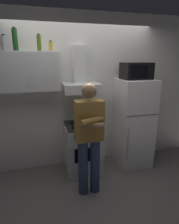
{
  "coord_description": "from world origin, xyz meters",
  "views": [
    {
      "loc": [
        -0.72,
        -2.7,
        1.94
      ],
      "look_at": [
        0.0,
        0.0,
        1.15
      ],
      "focal_mm": 30.21,
      "sensor_mm": 36.0,
      "label": 1
    }
  ],
  "objects_px": {
    "cooking_pot": "(92,123)",
    "bottle_spice_jar": "(51,46)",
    "microwave": "(136,71)",
    "refrigerator": "(133,123)",
    "bottle_olive_oil": "(39,43)",
    "person_standing": "(89,136)",
    "range_hood": "(81,80)",
    "stove_oven": "(83,148)",
    "bottle_canister_steel": "(4,43)",
    "upper_cabinet": "(29,72)",
    "bottle_wine_green": "(15,40)"
  },
  "relations": [
    {
      "from": "cooking_pot",
      "to": "person_standing",
      "type": "bearing_deg",
      "value": -110.3
    },
    {
      "from": "bottle_canister_steel",
      "to": "cooking_pot",
      "type": "bearing_deg",
      "value": -12.6
    },
    {
      "from": "microwave",
      "to": "bottle_spice_jar",
      "type": "height_order",
      "value": "bottle_spice_jar"
    },
    {
      "from": "stove_oven",
      "to": "bottle_canister_steel",
      "type": "height_order",
      "value": "bottle_canister_steel"
    },
    {
      "from": "bottle_spice_jar",
      "to": "bottle_olive_oil",
      "type": "height_order",
      "value": "bottle_olive_oil"
    },
    {
      "from": "person_standing",
      "to": "bottle_canister_steel",
      "type": "height_order",
      "value": "bottle_canister_steel"
    },
    {
      "from": "range_hood",
      "to": "cooking_pot",
      "type": "xyz_separation_m",
      "value": [
        0.13,
        -0.25,
        -0.67
      ]
    },
    {
      "from": "bottle_canister_steel",
      "to": "bottle_wine_green",
      "type": "relative_size",
      "value": 0.71
    },
    {
      "from": "stove_oven",
      "to": "bottle_spice_jar",
      "type": "distance_m",
      "value": 1.75
    },
    {
      "from": "bottle_spice_jar",
      "to": "refrigerator",
      "type": "bearing_deg",
      "value": -4.41
    },
    {
      "from": "bottle_olive_oil",
      "to": "bottle_spice_jar",
      "type": "bearing_deg",
      "value": -0.87
    },
    {
      "from": "bottle_canister_steel",
      "to": "bottle_spice_jar",
      "type": "relative_size",
      "value": 1.48
    },
    {
      "from": "range_hood",
      "to": "bottle_canister_steel",
      "type": "bearing_deg",
      "value": 178.28
    },
    {
      "from": "upper_cabinet",
      "to": "range_hood",
      "type": "height_order",
      "value": "range_hood"
    },
    {
      "from": "person_standing",
      "to": "bottle_wine_green",
      "type": "height_order",
      "value": "bottle_wine_green"
    },
    {
      "from": "bottle_olive_oil",
      "to": "person_standing",
      "type": "bearing_deg",
      "value": -51.09
    },
    {
      "from": "stove_oven",
      "to": "cooking_pot",
      "type": "distance_m",
      "value": 0.52
    },
    {
      "from": "stove_oven",
      "to": "bottle_wine_green",
      "type": "distance_m",
      "value": 2.02
    },
    {
      "from": "stove_oven",
      "to": "person_standing",
      "type": "xyz_separation_m",
      "value": [
        -0.05,
        -0.61,
        0.47
      ]
    },
    {
      "from": "refrigerator",
      "to": "person_standing",
      "type": "distance_m",
      "value": 1.17
    },
    {
      "from": "stove_oven",
      "to": "microwave",
      "type": "height_order",
      "value": "microwave"
    },
    {
      "from": "bottle_olive_oil",
      "to": "upper_cabinet",
      "type": "bearing_deg",
      "value": 175.58
    },
    {
      "from": "stove_oven",
      "to": "refrigerator",
      "type": "xyz_separation_m",
      "value": [
        0.95,
        0.0,
        0.37
      ]
    },
    {
      "from": "refrigerator",
      "to": "bottle_olive_oil",
      "type": "distance_m",
      "value": 2.09
    },
    {
      "from": "bottle_olive_oil",
      "to": "range_hood",
      "type": "bearing_deg",
      "value": 1.32
    },
    {
      "from": "microwave",
      "to": "bottle_olive_oil",
      "type": "bearing_deg",
      "value": 176.63
    },
    {
      "from": "microwave",
      "to": "cooking_pot",
      "type": "height_order",
      "value": "microwave"
    },
    {
      "from": "stove_oven",
      "to": "range_hood",
      "type": "relative_size",
      "value": 1.17
    },
    {
      "from": "microwave",
      "to": "bottle_olive_oil",
      "type": "xyz_separation_m",
      "value": [
        -1.58,
        0.09,
        0.43
      ]
    },
    {
      "from": "cooking_pot",
      "to": "bottle_wine_green",
      "type": "distance_m",
      "value": 1.7
    },
    {
      "from": "refrigerator",
      "to": "cooking_pot",
      "type": "relative_size",
      "value": 5.02
    },
    {
      "from": "stove_oven",
      "to": "cooking_pot",
      "type": "bearing_deg",
      "value": -42.49
    },
    {
      "from": "refrigerator",
      "to": "bottle_canister_steel",
      "type": "distance_m",
      "value": 2.48
    },
    {
      "from": "cooking_pot",
      "to": "bottle_spice_jar",
      "type": "distance_m",
      "value": 1.35
    },
    {
      "from": "microwave",
      "to": "bottle_olive_oil",
      "type": "height_order",
      "value": "bottle_olive_oil"
    },
    {
      "from": "bottle_olive_oil",
      "to": "bottle_wine_green",
      "type": "bearing_deg",
      "value": 179.44
    },
    {
      "from": "bottle_olive_oil",
      "to": "microwave",
      "type": "bearing_deg",
      "value": -3.37
    },
    {
      "from": "cooking_pot",
      "to": "bottle_canister_steel",
      "type": "bearing_deg",
      "value": 167.4
    },
    {
      "from": "cooking_pot",
      "to": "bottle_olive_oil",
      "type": "distance_m",
      "value": 1.47
    },
    {
      "from": "person_standing",
      "to": "cooking_pot",
      "type": "relative_size",
      "value": 5.14
    },
    {
      "from": "range_hood",
      "to": "person_standing",
      "type": "distance_m",
      "value": 1.01
    },
    {
      "from": "refrigerator",
      "to": "cooking_pot",
      "type": "height_order",
      "value": "refrigerator"
    },
    {
      "from": "refrigerator",
      "to": "bottle_wine_green",
      "type": "xyz_separation_m",
      "value": [
        -1.91,
        0.11,
        1.41
      ]
    },
    {
      "from": "refrigerator",
      "to": "person_standing",
      "type": "height_order",
      "value": "person_standing"
    },
    {
      "from": "cooking_pot",
      "to": "bottle_wine_green",
      "type": "bearing_deg",
      "value": 167.86
    },
    {
      "from": "stove_oven",
      "to": "bottle_olive_oil",
      "type": "bearing_deg",
      "value": 169.9
    },
    {
      "from": "bottle_spice_jar",
      "to": "bottle_olive_oil",
      "type": "bearing_deg",
      "value": 179.13
    },
    {
      "from": "upper_cabinet",
      "to": "bottle_wine_green",
      "type": "height_order",
      "value": "bottle_wine_green"
    },
    {
      "from": "refrigerator",
      "to": "bottle_wine_green",
      "type": "relative_size",
      "value": 4.94
    },
    {
      "from": "upper_cabinet",
      "to": "cooking_pot",
      "type": "xyz_separation_m",
      "value": [
        0.93,
        -0.24,
        -0.83
      ]
    }
  ]
}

